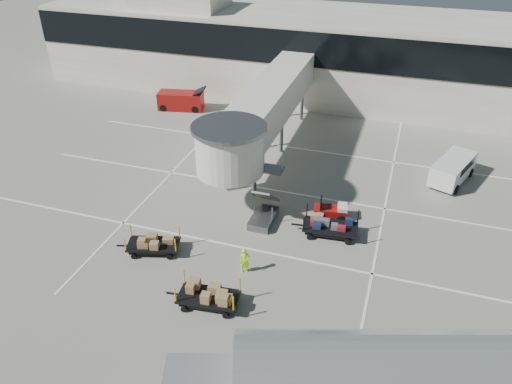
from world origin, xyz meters
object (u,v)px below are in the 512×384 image
at_px(minivan, 454,167).
at_px(belt_loader, 181,101).
at_px(box_cart_near, 207,297).
at_px(ground_worker, 245,261).
at_px(box_cart_far, 154,244).
at_px(suitcase_cart, 330,227).
at_px(baggage_tug, 331,211).

relative_size(minivan, belt_loader, 1.04).
bearing_deg(belt_loader, minivan, -25.54).
relative_size(box_cart_near, minivan, 0.79).
distance_m(ground_worker, minivan, 18.36).
height_order(box_cart_far, minivan, minivan).
relative_size(suitcase_cart, box_cart_far, 1.10).
xyz_separation_m(baggage_tug, box_cart_near, (-4.58, -10.02, 0.09)).
distance_m(suitcase_cart, belt_loader, 23.84).
bearing_deg(minivan, box_cart_far, -118.65).
bearing_deg(belt_loader, box_cart_near, -73.20).
bearing_deg(minivan, ground_worker, -106.80).
relative_size(suitcase_cart, box_cart_near, 1.06).
relative_size(baggage_tug, box_cart_far, 0.60).
height_order(ground_worker, belt_loader, belt_loader).
relative_size(suitcase_cart, ground_worker, 2.61).
bearing_deg(belt_loader, ground_worker, -67.82).
bearing_deg(box_cart_near, ground_worker, 65.94).
height_order(box_cart_near, belt_loader, belt_loader).
distance_m(baggage_tug, ground_worker, 7.78).
distance_m(minivan, belt_loader, 25.82).
relative_size(box_cart_far, ground_worker, 2.38).
bearing_deg(minivan, suitcase_cart, -106.47).
distance_m(baggage_tug, minivan, 10.81).
relative_size(baggage_tug, belt_loader, 0.48).
height_order(baggage_tug, minivan, minivan).
xyz_separation_m(box_cart_far, minivan, (16.93, 14.51, 0.52)).
distance_m(box_cart_far, belt_loader, 22.36).
bearing_deg(minivan, box_cart_near, -103.82).
xyz_separation_m(minivan, belt_loader, (-25.03, 6.34, -0.21)).
bearing_deg(minivan, belt_loader, -173.44).
bearing_deg(suitcase_cart, baggage_tug, 93.40).
bearing_deg(box_cart_far, box_cart_near, -50.29).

